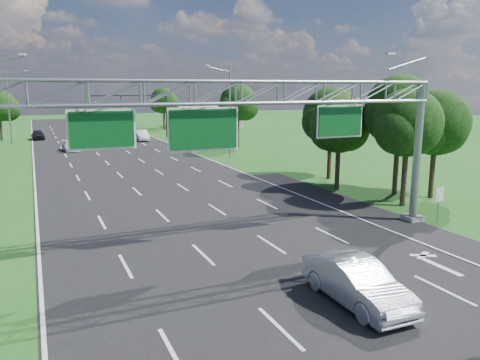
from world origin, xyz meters
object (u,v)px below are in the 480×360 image
regulatory_sign (439,198)px  silver_sedan (357,282)px  sign_gantry (240,106)px  traffic_signal (144,105)px  box_truck (123,123)px

regulatory_sign → silver_sedan: size_ratio=0.43×
sign_gantry → silver_sedan: sign_gantry is taller
sign_gantry → regulatory_sign: sign_gantry is taller
traffic_signal → silver_sedan: size_ratio=2.49×
sign_gantry → silver_sedan: bearing=-80.2°
sign_gantry → box_truck: (6.09, 65.85, -5.44)m
regulatory_sign → sign_gantry: bearing=175.2°
silver_sedan → traffic_signal: bearing=84.9°
box_truck → silver_sedan: bearing=-93.0°
sign_gantry → regulatory_sign: (12.07, -1.02, -5.38)m
sign_gantry → traffic_signal: size_ratio=1.92×
sign_gantry → traffic_signal: sign_gantry is taller
sign_gantry → box_truck: 66.35m
sign_gantry → box_truck: size_ratio=2.94×
sign_gantry → box_truck: sign_gantry is taller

